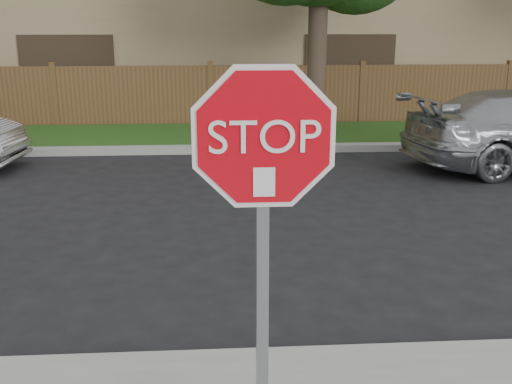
{
  "coord_description": "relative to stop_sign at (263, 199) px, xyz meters",
  "views": [
    {
      "loc": [
        0.16,
        -4.4,
        2.7
      ],
      "look_at": [
        0.39,
        -0.9,
        1.7
      ],
      "focal_mm": 42.0,
      "sensor_mm": 36.0,
      "label": 1
    }
  ],
  "objects": [
    {
      "name": "far_curb",
      "position": [
        -0.39,
        9.63,
        -1.75
      ],
      "size": [
        70.0,
        0.3,
        0.15
      ],
      "primitive_type": "cube",
      "color": "gray",
      "rests_on": "ground"
    },
    {
      "name": "stop_sign",
      "position": [
        0.0,
        0.0,
        0.0
      ],
      "size": [
        1.01,
        0.13,
        2.55
      ],
      "color": "gray",
      "rests_on": "sidewalk_near"
    },
    {
      "name": "ground",
      "position": [
        -0.39,
        1.48,
        -1.83
      ],
      "size": [
        90.0,
        90.0,
        0.0
      ],
      "primitive_type": "plane",
      "color": "black",
      "rests_on": "ground"
    },
    {
      "name": "grass_strip",
      "position": [
        -0.39,
        11.28,
        -1.77
      ],
      "size": [
        70.0,
        3.0,
        0.12
      ],
      "primitive_type": "cube",
      "color": "#1E4714",
      "rests_on": "ground"
    },
    {
      "name": "fence",
      "position": [
        -0.39,
        12.88,
        -1.03
      ],
      "size": [
        70.0,
        0.12,
        1.6
      ],
      "primitive_type": "cube",
      "color": "brown",
      "rests_on": "ground"
    }
  ]
}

